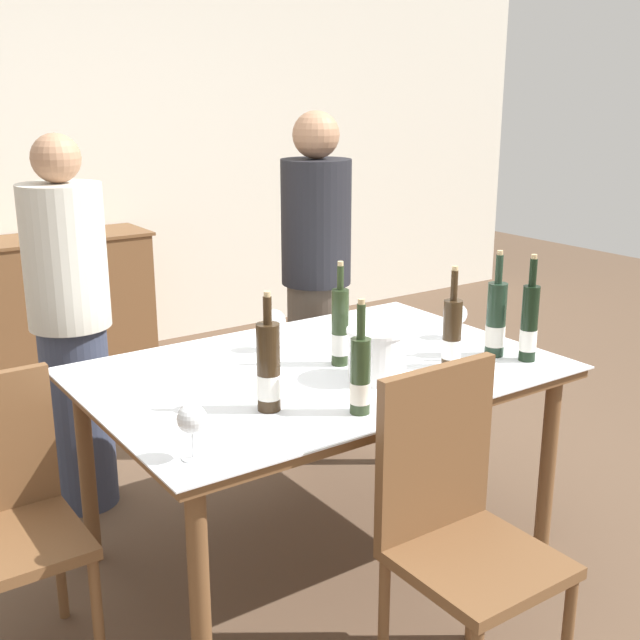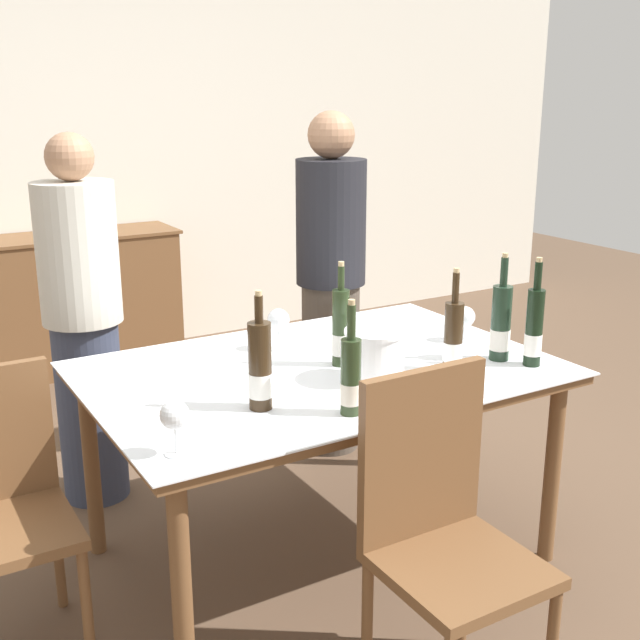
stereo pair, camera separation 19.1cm
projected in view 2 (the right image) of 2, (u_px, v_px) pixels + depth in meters
name	position (u px, v px, depth m)	size (l,w,h in m)	color
ground_plane	(320.00, 554.00, 3.11)	(12.00, 12.00, 0.00)	brown
back_wall	(86.00, 143.00, 5.17)	(8.00, 0.10, 2.80)	silver
sideboard_cabinet	(65.00, 303.00, 5.05)	(1.44, 0.46, 0.87)	brown
dining_table	(320.00, 385.00, 2.92)	(1.65, 1.12, 0.77)	brown
ice_bucket	(375.00, 354.00, 2.75)	(0.21, 0.21, 0.18)	white
wine_bottle_0	(501.00, 324.00, 2.95)	(0.07, 0.07, 0.40)	#1E3323
wine_bottle_1	(351.00, 377.00, 2.46)	(0.07, 0.07, 0.37)	#28381E
wine_bottle_2	(341.00, 329.00, 2.89)	(0.06, 0.06, 0.39)	#28381E
wine_bottle_3	(534.00, 328.00, 2.89)	(0.06, 0.06, 0.40)	black
wine_bottle_4	(260.00, 368.00, 2.50)	(0.08, 0.08, 0.38)	#332314
wine_bottle_5	(453.00, 338.00, 2.84)	(0.07, 0.07, 0.37)	#332314
wine_glass_0	(175.00, 417.00, 2.18)	(0.08, 0.08, 0.16)	white
wine_glass_1	(278.00, 321.00, 3.07)	(0.09, 0.09, 0.16)	white
wine_glass_2	(465.00, 318.00, 3.19)	(0.08, 0.08, 0.14)	white
chair_near_front	(441.00, 521.00, 2.28)	(0.42, 0.42, 0.98)	brown
person_host	(84.00, 324.00, 3.36)	(0.33, 0.33, 1.58)	#383F56
person_guest_left	(331.00, 286.00, 3.84)	(0.33, 0.33, 1.65)	#51473D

